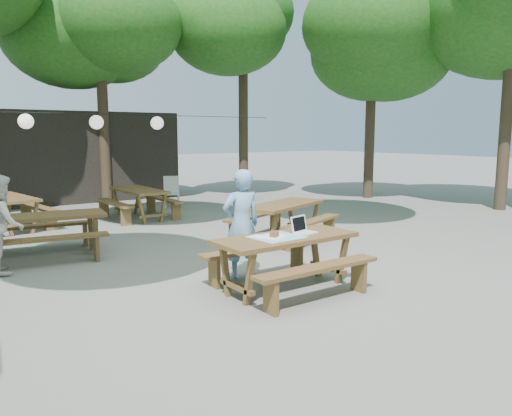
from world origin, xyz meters
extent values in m
plane|color=#61615D|center=(0.00, 0.00, 0.00)|extent=(80.00, 80.00, 0.00)
cube|color=black|center=(0.50, 10.50, 1.40)|extent=(6.00, 3.00, 2.80)
cube|color=#55331E|center=(-0.02, -1.15, 0.72)|extent=(2.00, 0.80, 0.06)
cube|color=#55331E|center=(-0.02, -1.80, 0.45)|extent=(1.90, 0.28, 0.05)
cube|color=#55331E|center=(-0.02, -0.50, 0.45)|extent=(1.90, 0.28, 0.05)
cube|color=#55331E|center=(-0.02, -1.15, 0.34)|extent=(1.70, 0.70, 0.69)
cube|color=#55331E|center=(-2.27, 2.67, 0.72)|extent=(2.10, 1.10, 0.06)
cube|color=#55331E|center=(-2.37, 2.03, 0.45)|extent=(1.92, 0.57, 0.05)
cube|color=#55331E|center=(-2.17, 3.31, 0.45)|extent=(1.92, 0.57, 0.05)
cube|color=#55331E|center=(-2.27, 2.67, 0.34)|extent=(1.79, 0.95, 0.69)
cube|color=#55331E|center=(1.93, 1.35, 0.72)|extent=(2.15, 1.44, 0.06)
cube|color=#55331E|center=(2.15, 0.74, 0.45)|extent=(1.88, 0.91, 0.05)
cube|color=#55331E|center=(1.71, 1.96, 0.45)|extent=(1.88, 0.91, 0.05)
cube|color=#55331E|center=(1.93, 1.35, 0.34)|extent=(1.84, 1.24, 0.69)
cube|color=#55331E|center=(-2.34, 5.80, 0.72)|extent=(1.09, 2.10, 0.06)
cube|color=#55331E|center=(-1.69, 5.89, 0.45)|extent=(0.56, 1.92, 0.05)
cube|color=#55331E|center=(-2.34, 5.80, 0.34)|extent=(0.95, 1.79, 0.69)
cube|color=#55331E|center=(0.62, 5.50, 0.72)|extent=(0.81, 2.00, 0.06)
cube|color=#55331E|center=(1.27, 5.50, 0.45)|extent=(0.29, 1.90, 0.05)
cube|color=#55331E|center=(-0.03, 5.49, 0.45)|extent=(0.29, 1.90, 0.05)
cube|color=#55331E|center=(0.62, 5.50, 0.34)|extent=(0.71, 1.70, 0.69)
imported|color=#73A2D2|center=(-0.21, -0.35, 0.81)|extent=(0.64, 0.48, 1.62)
imported|color=silver|center=(-3.00, 2.08, 0.76)|extent=(0.63, 0.78, 1.52)
cube|color=silver|center=(2.13, 6.75, 0.40)|extent=(0.58, 0.58, 0.04)
cube|color=silver|center=(2.22, 6.94, 0.66)|extent=(0.42, 0.22, 0.48)
cube|color=silver|center=(2.13, 6.75, 0.19)|extent=(0.56, 0.56, 0.38)
cube|color=white|center=(0.30, -1.18, 0.76)|extent=(0.37, 0.30, 0.02)
cube|color=white|center=(0.28, -1.07, 0.88)|extent=(0.33, 0.14, 0.23)
cube|color=black|center=(0.28, -1.07, 0.88)|extent=(0.28, 0.11, 0.19)
cube|color=#3B96CC|center=(-0.19, -1.15, 0.75)|extent=(0.68, 0.59, 0.01)
cube|color=white|center=(-0.27, -1.16, 0.76)|extent=(0.25, 0.33, 0.00)
cube|color=white|center=(-0.13, -1.07, 0.76)|extent=(0.28, 0.34, 0.00)
cube|color=white|center=(-0.39, -1.05, 0.76)|extent=(0.25, 0.32, 0.00)
cube|color=brown|center=(-0.21, -1.13, 0.80)|extent=(0.16, 0.14, 0.06)
cylinder|color=black|center=(0.50, 6.00, 2.60)|extent=(9.00, 0.02, 0.02)
sphere|color=white|center=(-1.80, 6.00, 2.40)|extent=(0.34, 0.34, 0.34)
sphere|color=white|center=(-0.20, 6.00, 2.40)|extent=(0.34, 0.34, 0.34)
sphere|color=white|center=(1.40, 6.00, 2.40)|extent=(0.34, 0.34, 0.34)
cylinder|color=#2D2319|center=(1.00, 9.00, 2.47)|extent=(0.32, 0.32, 4.94)
ellipsoid|color=#165419|center=(1.00, 9.00, 5.24)|extent=(4.09, 4.09, 3.07)
cylinder|color=#2D2319|center=(5.50, 8.00, 2.66)|extent=(0.32, 0.32, 5.32)
ellipsoid|color=#165419|center=(5.50, 8.00, 5.62)|extent=(4.24, 4.24, 3.18)
cylinder|color=#2D2319|center=(8.50, 5.00, 2.47)|extent=(0.32, 0.32, 4.95)
ellipsoid|color=#165419|center=(8.50, 5.00, 5.25)|extent=(4.13, 4.13, 3.09)
cylinder|color=#2D2319|center=(9.50, 1.00, 2.72)|extent=(0.32, 0.32, 5.43)
camera|label=1|loc=(-4.22, -6.31, 2.13)|focal=35.00mm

